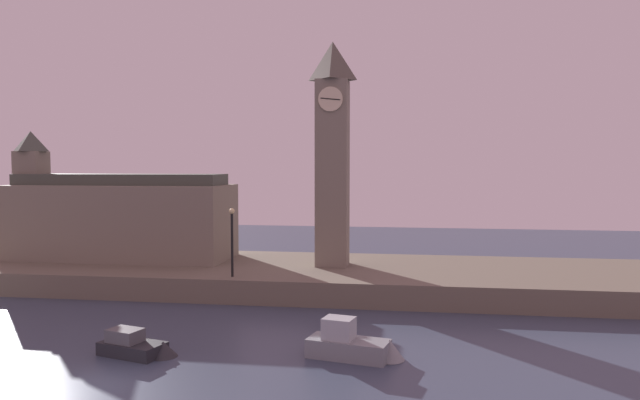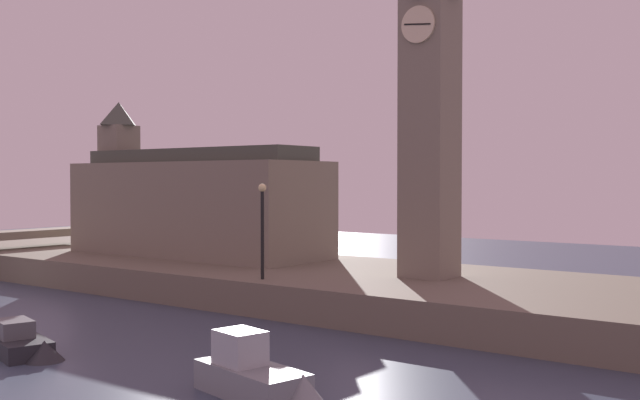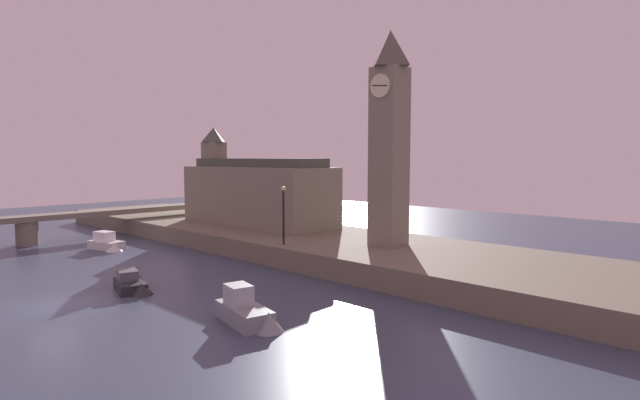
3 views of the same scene
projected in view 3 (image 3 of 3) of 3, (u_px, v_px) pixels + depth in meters
ground_plane at (55, 306)px, 26.37m from camera, size 120.00×120.00×0.00m
far_embankment at (318, 244)px, 40.72m from camera, size 70.00×12.00×1.50m
clock_tower at (389, 136)px, 35.50m from camera, size 2.36×2.40×15.21m
parliament_hall at (255, 192)px, 47.77m from camera, size 16.24×6.00×9.42m
bridge_span at (25, 223)px, 44.48m from camera, size 2.05×30.23×2.63m
streetlamp at (283, 209)px, 36.11m from camera, size 0.36×0.36×4.25m
boat_cruiser_grey at (248, 312)px, 23.34m from camera, size 4.48×2.25×1.77m
boat_barge_dark at (133, 284)px, 29.15m from camera, size 3.84×2.24×1.20m
boat_ferry_white at (108, 243)px, 42.46m from camera, size 4.03×2.22×1.49m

